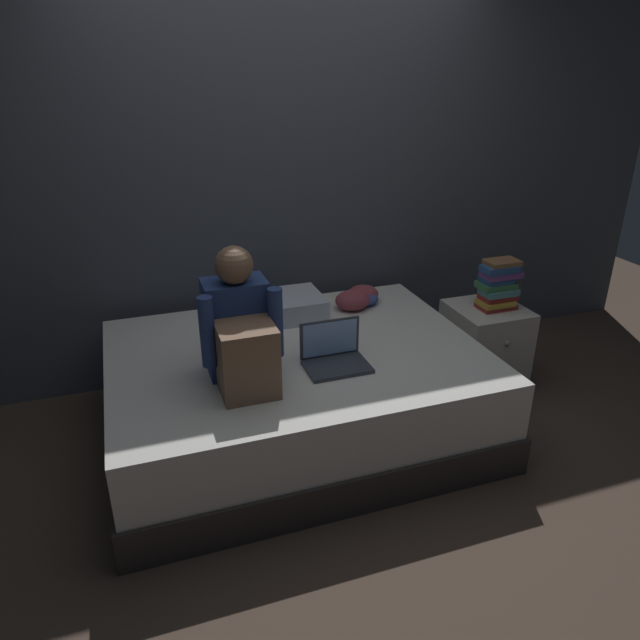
{
  "coord_description": "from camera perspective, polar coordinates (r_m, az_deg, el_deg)",
  "views": [
    {
      "loc": [
        -0.99,
        -2.39,
        1.95
      ],
      "look_at": [
        -0.13,
        0.1,
        0.77
      ],
      "focal_mm": 32.82,
      "sensor_mm": 36.0,
      "label": 1
    }
  ],
  "objects": [
    {
      "name": "person_sitting",
      "position": [
        2.78,
        -7.77,
        -1.22
      ],
      "size": [
        0.39,
        0.44,
        0.65
      ],
      "color": "navy",
      "rests_on": "bed"
    },
    {
      "name": "wall_back",
      "position": [
        3.77,
        -3.71,
        14.92
      ],
      "size": [
        5.6,
        0.1,
        2.7
      ],
      "primitive_type": "cube",
      "color": "#424751",
      "rests_on": "ground_plane"
    },
    {
      "name": "nightstand",
      "position": [
        3.9,
        15.67,
        -2.42
      ],
      "size": [
        0.44,
        0.46,
        0.53
      ],
      "color": "beige",
      "rests_on": "ground_plane"
    },
    {
      "name": "bed",
      "position": [
        3.27,
        -2.29,
        -7.02
      ],
      "size": [
        2.0,
        1.5,
        0.52
      ],
      "color": "#332D2B",
      "rests_on": "ground_plane"
    },
    {
      "name": "laptop",
      "position": [
        2.97,
        1.38,
        -3.41
      ],
      "size": [
        0.32,
        0.23,
        0.22
      ],
      "color": "#333842",
      "rests_on": "bed"
    },
    {
      "name": "ground_plane",
      "position": [
        3.24,
        2.85,
        -12.92
      ],
      "size": [
        8.0,
        8.0,
        0.0
      ],
      "primitive_type": "plane",
      "color": "#47382D"
    },
    {
      "name": "clothes_pile",
      "position": [
        3.69,
        3.77,
        2.18
      ],
      "size": [
        0.32,
        0.27,
        0.12
      ],
      "color": "#8E3D47",
      "rests_on": "bed"
    },
    {
      "name": "book_stack",
      "position": [
        3.75,
        16.98,
        3.27
      ],
      "size": [
        0.25,
        0.16,
        0.31
      ],
      "color": "#9E2D28",
      "rests_on": "nightstand"
    },
    {
      "name": "pillow",
      "position": [
        3.52,
        -4.31,
        1.22
      ],
      "size": [
        0.56,
        0.36,
        0.13
      ],
      "primitive_type": "cube",
      "color": "silver",
      "rests_on": "bed"
    }
  ]
}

